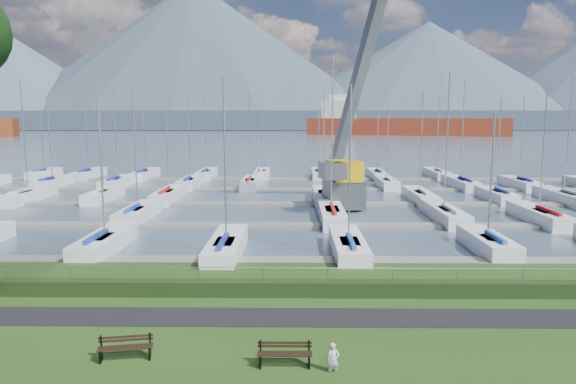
{
  "coord_description": "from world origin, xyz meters",
  "views": [
    {
      "loc": [
        0.43,
        -23.01,
        8.13
      ],
      "look_at": [
        0.0,
        12.0,
        3.0
      ],
      "focal_mm": 32.0,
      "sensor_mm": 36.0,
      "label": 1
    }
  ],
  "objects_px": {
    "person": "(333,355)",
    "crane": "(348,148)",
    "bench_right": "(285,354)",
    "bench_left": "(125,348)"
  },
  "relations": [
    {
      "from": "bench_right",
      "to": "person",
      "type": "relative_size",
      "value": 1.61
    },
    {
      "from": "bench_left",
      "to": "person",
      "type": "relative_size",
      "value": 1.65
    },
    {
      "from": "person",
      "to": "crane",
      "type": "height_order",
      "value": "crane"
    },
    {
      "from": "bench_left",
      "to": "crane",
      "type": "height_order",
      "value": "crane"
    },
    {
      "from": "bench_right",
      "to": "crane",
      "type": "xyz_separation_m",
      "value": [
        5.28,
        31.71,
        4.91
      ]
    },
    {
      "from": "bench_left",
      "to": "person",
      "type": "xyz_separation_m",
      "value": [
        6.96,
        -0.78,
        0.14
      ]
    },
    {
      "from": "crane",
      "to": "bench_right",
      "type": "bearing_deg",
      "value": -112.21
    },
    {
      "from": "bench_left",
      "to": "person",
      "type": "bearing_deg",
      "value": -16.16
    },
    {
      "from": "bench_left",
      "to": "bench_right",
      "type": "bearing_deg",
      "value": -14.09
    },
    {
      "from": "bench_right",
      "to": "crane",
      "type": "height_order",
      "value": "crane"
    }
  ]
}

